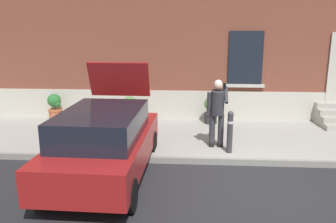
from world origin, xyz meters
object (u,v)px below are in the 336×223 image
(bollard_far_left, at_px, (101,128))
(planter_terracotta, at_px, (55,106))
(hatchback_car_red, at_px, (105,141))
(planter_olive, at_px, (130,109))
(bollard_near_person, at_px, (230,130))
(person_on_phone, at_px, (217,109))
(planter_charcoal, at_px, (211,109))

(bollard_far_left, xyz_separation_m, planter_terracotta, (-2.32, 2.84, -0.11))
(hatchback_car_red, xyz_separation_m, planter_olive, (-0.15, 3.84, -0.19))
(bollard_near_person, height_order, bollard_far_left, same)
(person_on_phone, xyz_separation_m, planter_olive, (-2.61, 2.18, -0.55))
(hatchback_car_red, relative_size, bollard_far_left, 3.93)
(hatchback_car_red, height_order, planter_olive, hatchback_car_red)
(person_on_phone, height_order, planter_olive, person_on_phone)
(hatchback_car_red, xyz_separation_m, person_on_phone, (2.46, 1.66, 0.35))
(bollard_near_person, bearing_deg, planter_olive, 138.44)
(bollard_near_person, distance_m, planter_charcoal, 2.69)
(planter_terracotta, xyz_separation_m, planter_charcoal, (5.19, -0.17, 0.00))
(person_on_phone, relative_size, planter_olive, 2.03)
(hatchback_car_red, relative_size, planter_charcoal, 4.77)
(bollard_far_left, relative_size, planter_charcoal, 1.22)
(bollard_near_person, height_order, planter_charcoal, bollard_near_person)
(planter_charcoal, bearing_deg, planter_olive, -177.80)
(planter_olive, bearing_deg, bollard_far_left, -96.05)
(bollard_far_left, height_order, person_on_phone, person_on_phone)
(hatchback_car_red, bearing_deg, planter_terracotta, 123.71)
(planter_olive, bearing_deg, person_on_phone, -39.89)
(person_on_phone, distance_m, planter_terracotta, 5.77)
(bollard_near_person, bearing_deg, bollard_far_left, 180.00)
(planter_terracotta, height_order, planter_olive, same)
(bollard_far_left, xyz_separation_m, planter_charcoal, (2.87, 2.67, -0.11))
(hatchback_car_red, height_order, planter_charcoal, hatchback_car_red)
(person_on_phone, bearing_deg, bollard_near_person, -69.00)
(hatchback_car_red, height_order, person_on_phone, hatchback_car_red)
(hatchback_car_red, xyz_separation_m, planter_terracotta, (-2.74, 4.11, -0.19))
(hatchback_car_red, distance_m, planter_charcoal, 4.64)
(bollard_far_left, height_order, planter_terracotta, bollard_far_left)
(bollard_near_person, xyz_separation_m, bollard_far_left, (-3.17, 0.00, 0.00))
(bollard_far_left, height_order, planter_olive, bollard_far_left)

